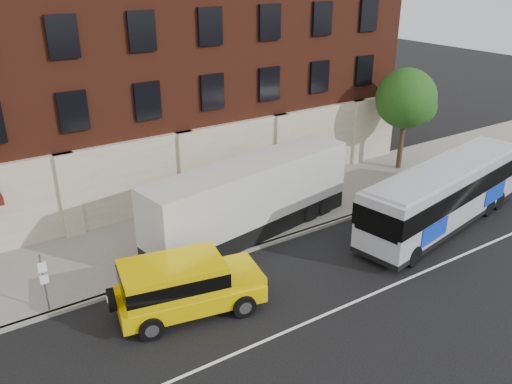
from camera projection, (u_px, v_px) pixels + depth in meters
ground at (333, 322)px, 19.20m from camera, size 120.00×120.00×0.00m
sidewalk at (213, 225)px, 26.08m from camera, size 60.00×6.00×0.15m
kerb at (246, 251)px, 23.77m from camera, size 60.00×0.25×0.15m
lane_line at (324, 315)px, 19.58m from camera, size 60.00×0.12×0.01m
building at (140, 49)px, 29.14m from camera, size 30.00×12.10×15.00m
sign_pole at (44, 281)px, 19.09m from camera, size 0.30×0.20×2.50m
street_tree at (406, 101)px, 31.47m from camera, size 3.60×3.60×6.20m
city_bus at (446, 192)px, 25.60m from camera, size 11.92×4.56×3.20m
yellow_suv at (183, 284)px, 19.27m from camera, size 5.80×3.24×2.16m
shipping_container at (251, 200)px, 24.62m from camera, size 11.23×4.12×3.67m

